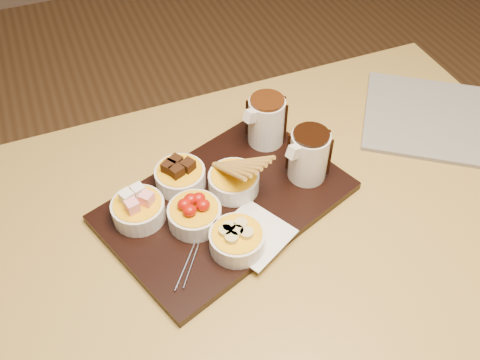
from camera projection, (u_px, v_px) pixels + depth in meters
name	position (u px, v px, depth m)	size (l,w,h in m)	color
dining_table	(272.00, 242.00, 1.11)	(1.20, 0.80, 0.75)	#AA8C3F
serving_board	(226.00, 202.00, 1.05)	(0.46, 0.30, 0.02)	black
napkin	(253.00, 234.00, 0.98)	(0.12, 0.12, 0.00)	white
bowl_marshmallows	(139.00, 210.00, 1.00)	(0.10, 0.10, 0.04)	silver
bowl_cake	(180.00, 177.00, 1.05)	(0.10, 0.10, 0.04)	silver
bowl_strawberries	(195.00, 216.00, 0.99)	(0.10, 0.10, 0.04)	silver
bowl_biscotti	(234.00, 182.00, 1.05)	(0.10, 0.10, 0.04)	silver
bowl_bananas	(237.00, 240.00, 0.95)	(0.10, 0.10, 0.04)	silver
pitcher_dark_chocolate	(309.00, 156.00, 1.05)	(0.08, 0.08, 0.11)	silver
pitcher_milk_chocolate	(266.00, 121.00, 1.12)	(0.08, 0.08, 0.11)	silver
fondue_skewers	(200.00, 232.00, 0.98)	(0.26, 0.03, 0.01)	silver
newspaper	(444.00, 120.00, 1.22)	(0.35, 0.28, 0.01)	beige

